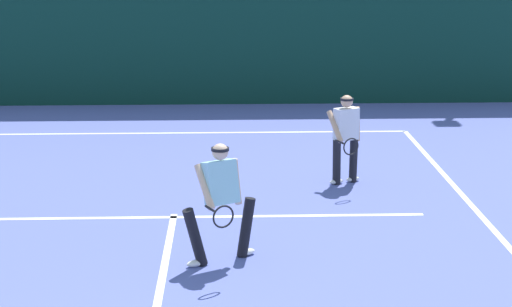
{
  "coord_description": "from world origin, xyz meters",
  "views": [
    {
      "loc": [
        0.85,
        -5.75,
        4.19
      ],
      "look_at": [
        1.26,
        6.23,
        1.0
      ],
      "focal_mm": 58.43,
      "sensor_mm": 36.0,
      "label": 1
    }
  ],
  "objects": [
    {
      "name": "back_fence_windscreen",
      "position": [
        0.0,
        14.92,
        1.72
      ],
      "size": [
        18.66,
        0.12,
        3.44
      ],
      "primitive_type": "cube",
      "color": "#0D3328",
      "rests_on": "ground_plane"
    },
    {
      "name": "court_line_service",
      "position": [
        0.0,
        6.26,
        0.0
      ],
      "size": [
        7.66,
        0.1,
        0.01
      ],
      "primitive_type": "cube",
      "color": "white",
      "rests_on": "ground_plane"
    },
    {
      "name": "player_far",
      "position": [
        2.85,
        7.96,
        0.84
      ],
      "size": [
        0.64,
        0.9,
        1.54
      ],
      "rotation": [
        0.0,
        0.0,
        3.57
      ],
      "color": "black",
      "rests_on": "ground_plane"
    },
    {
      "name": "player_near",
      "position": [
        0.74,
        4.49,
        0.88
      ],
      "size": [
        1.0,
        1.04,
        1.6
      ],
      "rotation": [
        0.0,
        0.0,
        3.64
      ],
      "color": "black",
      "rests_on": "ground_plane"
    },
    {
      "name": "court_line_baseline_far",
      "position": [
        0.0,
        11.77,
        0.0
      ],
      "size": [
        9.39,
        0.1,
        0.01
      ],
      "primitive_type": "cube",
      "color": "white",
      "rests_on": "ground_plane"
    },
    {
      "name": "court_line_centre",
      "position": [
        0.0,
        3.2,
        0.0
      ],
      "size": [
        0.1,
        6.4,
        0.01
      ],
      "primitive_type": "cube",
      "color": "white",
      "rests_on": "ground_plane"
    }
  ]
}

